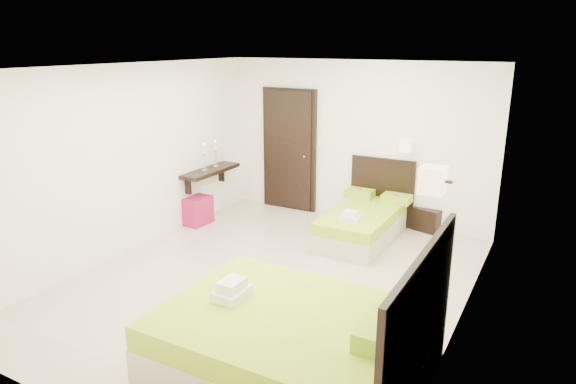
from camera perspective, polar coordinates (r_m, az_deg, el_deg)
The scene contains 7 objects.
floor at distance 6.48m, azimuth -2.08°, elevation -9.91°, with size 5.50×5.50×0.00m, color beige.
bed_single at distance 7.82m, azimuth 8.50°, elevation -3.22°, with size 1.05×1.75×1.44m.
bed_double at distance 4.69m, azimuth 1.22°, elevation -16.43°, with size 2.27×1.93×1.87m.
nightstand at distance 8.40m, azimuth 15.42°, elevation -2.88°, with size 0.41×0.37×0.37m, color black.
ottoman at distance 8.52m, azimuth -10.37°, elevation -1.96°, with size 0.45×0.45×0.45m, color maroon.
door at distance 8.94m, azimuth 0.12°, elevation 4.64°, with size 1.02×0.15×2.14m.
console_shelf at distance 8.57m, azimuth -8.64°, elevation 2.32°, with size 0.35×1.20×0.78m.
Camera 1 is at (3.01, -4.97, 2.87)m, focal length 32.00 mm.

